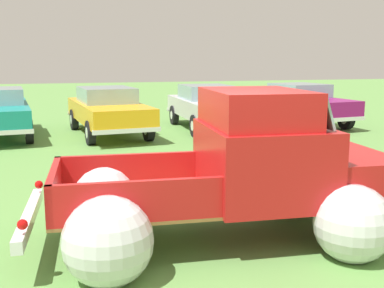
% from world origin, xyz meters
% --- Properties ---
extents(ground_plane, '(80.00, 80.00, 0.00)m').
position_xyz_m(ground_plane, '(0.00, 0.00, 0.00)').
color(ground_plane, '#609347').
extents(vintage_pickup_truck, '(4.73, 3.00, 1.96)m').
position_xyz_m(vintage_pickup_truck, '(0.39, -0.03, 0.76)').
color(vintage_pickup_truck, black).
rests_on(vintage_pickup_truck, ground).
extents(show_car_1, '(2.31, 4.88, 1.43)m').
position_xyz_m(show_car_1, '(-0.43, 8.95, 0.78)').
color(show_car_1, black).
rests_on(show_car_1, ground).
extents(show_car_2, '(1.86, 4.42, 1.43)m').
position_xyz_m(show_car_2, '(2.84, 9.27, 0.78)').
color(show_car_2, black).
rests_on(show_car_2, ground).
extents(show_car_3, '(2.31, 4.38, 1.43)m').
position_xyz_m(show_car_3, '(6.21, 9.23, 0.78)').
color(show_car_3, black).
rests_on(show_car_3, ground).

